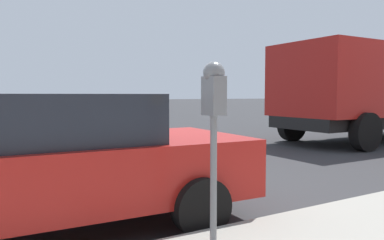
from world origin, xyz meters
TOP-DOWN VIEW (x-y plane):
  - ground_plane at (0.00, 0.00)m, footprint 220.00×220.00m
  - parking_meter at (-2.58, -0.36)m, footprint 0.21×0.19m
  - car_red at (-1.01, 0.83)m, footprint 2.23×4.60m
  - dump_truck at (2.24, -10.32)m, footprint 2.97×7.96m

SIDE VIEW (x-z plane):
  - ground_plane at x=0.00m, z-range 0.00..0.00m
  - car_red at x=-1.01m, z-range 0.04..1.56m
  - parking_meter at x=-2.58m, z-range 0.59..2.23m
  - dump_truck at x=2.24m, z-range 0.16..3.14m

